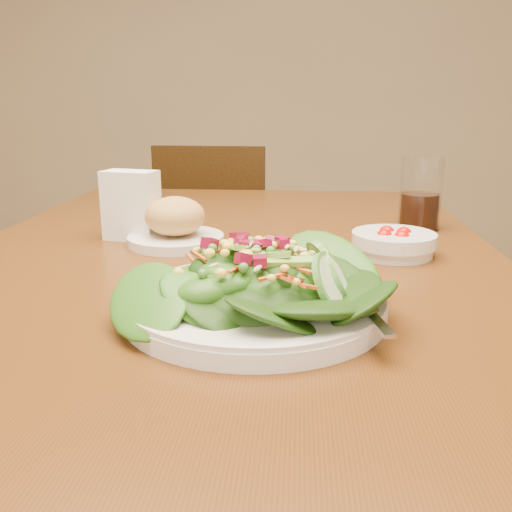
# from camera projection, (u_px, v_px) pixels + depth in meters

# --- Properties ---
(dining_table) EXTENTS (0.90, 1.40, 0.75)m
(dining_table) POSITION_uv_depth(u_px,v_px,m) (225.00, 319.00, 0.92)
(dining_table) COLOR #4A2B0E
(dining_table) RESTS_ON ground_plane
(chair_far) EXTENTS (0.40, 0.40, 0.84)m
(chair_far) POSITION_uv_depth(u_px,v_px,m) (216.00, 255.00, 2.06)
(chair_far) COLOR black
(chair_far) RESTS_ON ground_plane
(salad_plate) EXTENTS (0.31, 0.31, 0.09)m
(salad_plate) POSITION_uv_depth(u_px,v_px,m) (264.00, 288.00, 0.66)
(salad_plate) COLOR silver
(salad_plate) RESTS_ON dining_table
(bread_plate) EXTENTS (0.17, 0.17, 0.08)m
(bread_plate) POSITION_uv_depth(u_px,v_px,m) (175.00, 225.00, 0.98)
(bread_plate) COLOR silver
(bread_plate) RESTS_ON dining_table
(tomato_bowl) EXTENTS (0.13, 0.13, 0.04)m
(tomato_bowl) POSITION_uv_depth(u_px,v_px,m) (394.00, 243.00, 0.92)
(tomato_bowl) COLOR silver
(tomato_bowl) RESTS_ON dining_table
(drinking_glass) EXTENTS (0.08, 0.08, 0.14)m
(drinking_glass) POSITION_uv_depth(u_px,v_px,m) (420.00, 199.00, 1.09)
(drinking_glass) COLOR silver
(drinking_glass) RESTS_ON dining_table
(napkin_holder) EXTENTS (0.10, 0.07, 0.12)m
(napkin_holder) POSITION_uv_depth(u_px,v_px,m) (131.00, 203.00, 1.01)
(napkin_holder) COLOR white
(napkin_holder) RESTS_ON dining_table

